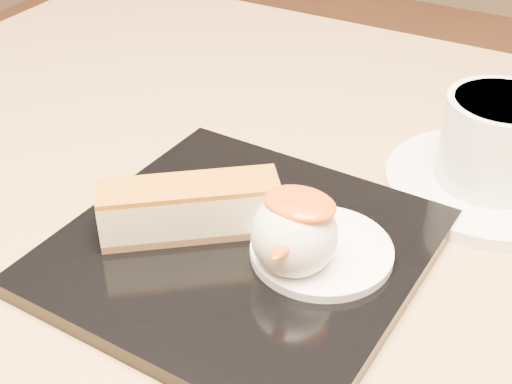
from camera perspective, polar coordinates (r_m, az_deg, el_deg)
The scene contains 9 objects.
table at distance 0.60m, azimuth -4.15°, elevation -14.25°, with size 0.80×0.80×0.72m.
dessert_plate at distance 0.46m, azimuth -1.21°, elevation -4.69°, with size 0.22×0.22×0.01m, color black.
cheesecake at distance 0.46m, azimuth -5.33°, elevation -1.30°, with size 0.11×0.10×0.04m.
cream_smear at distance 0.45m, azimuth 5.27°, elevation -4.70°, with size 0.09×0.09×0.01m, color white.
ice_cream_scoop at distance 0.43m, azimuth 3.07°, elevation -3.40°, with size 0.05×0.05×0.05m, color white.
mango_sauce at distance 0.41m, azimuth 3.54°, elevation -0.91°, with size 0.04×0.03×0.01m, color #FF4E08.
mint_sprig at distance 0.48m, azimuth 3.35°, elevation -1.58°, with size 0.04×0.03×0.00m.
saucer at distance 0.55m, azimuth 18.02°, elevation 0.63°, with size 0.15×0.15×0.01m, color white.
coffee_cup at distance 0.53m, azimuth 18.95°, elevation 4.00°, with size 0.11×0.08×0.06m.
Camera 1 is at (0.23, -0.33, 1.02)m, focal length 50.00 mm.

